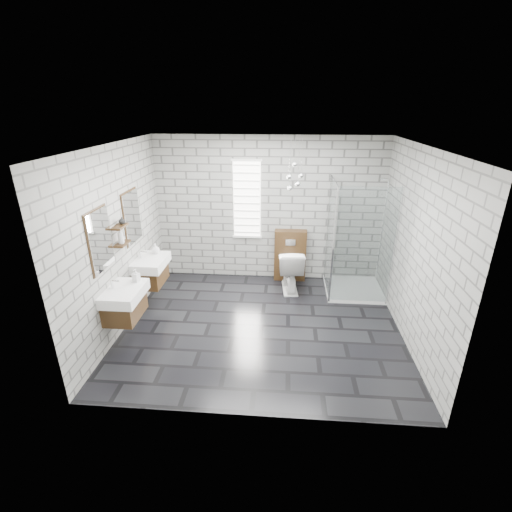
# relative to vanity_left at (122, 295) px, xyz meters

# --- Properties ---
(floor) EXTENTS (4.20, 3.60, 0.02)m
(floor) POSITION_rel_vanity_left_xyz_m (1.91, 0.54, -0.77)
(floor) COLOR black
(floor) RESTS_ON ground
(ceiling) EXTENTS (4.20, 3.60, 0.02)m
(ceiling) POSITION_rel_vanity_left_xyz_m (1.91, 0.54, 1.95)
(ceiling) COLOR white
(ceiling) RESTS_ON wall_back
(wall_back) EXTENTS (4.20, 0.02, 2.70)m
(wall_back) POSITION_rel_vanity_left_xyz_m (1.91, 2.35, 0.59)
(wall_back) COLOR #979792
(wall_back) RESTS_ON floor
(wall_front) EXTENTS (4.20, 0.02, 2.70)m
(wall_front) POSITION_rel_vanity_left_xyz_m (1.91, -1.27, 0.59)
(wall_front) COLOR #979792
(wall_front) RESTS_ON floor
(wall_left) EXTENTS (0.02, 3.60, 2.70)m
(wall_left) POSITION_rel_vanity_left_xyz_m (-0.20, 0.54, 0.59)
(wall_left) COLOR #979792
(wall_left) RESTS_ON floor
(wall_right) EXTENTS (0.02, 3.60, 2.70)m
(wall_right) POSITION_rel_vanity_left_xyz_m (4.02, 0.54, 0.59)
(wall_right) COLOR #979792
(wall_right) RESTS_ON floor
(vanity_left) EXTENTS (0.47, 0.70, 1.57)m
(vanity_left) POSITION_rel_vanity_left_xyz_m (0.00, 0.00, 0.00)
(vanity_left) COLOR #3E2813
(vanity_left) RESTS_ON wall_left
(vanity_right) EXTENTS (0.47, 0.70, 1.57)m
(vanity_right) POSITION_rel_vanity_left_xyz_m (0.00, 1.07, 0.00)
(vanity_right) COLOR #3E2813
(vanity_right) RESTS_ON wall_left
(shelf_lower) EXTENTS (0.14, 0.30, 0.03)m
(shelf_lower) POSITION_rel_vanity_left_xyz_m (-0.12, 0.49, 0.56)
(shelf_lower) COLOR #3E2813
(shelf_lower) RESTS_ON wall_left
(shelf_upper) EXTENTS (0.14, 0.30, 0.03)m
(shelf_upper) POSITION_rel_vanity_left_xyz_m (-0.12, 0.49, 0.82)
(shelf_upper) COLOR #3E2813
(shelf_upper) RESTS_ON wall_left
(window) EXTENTS (0.56, 0.05, 1.48)m
(window) POSITION_rel_vanity_left_xyz_m (1.51, 2.33, 0.79)
(window) COLOR white
(window) RESTS_ON wall_back
(cistern_panel) EXTENTS (0.60, 0.20, 1.00)m
(cistern_panel) POSITION_rel_vanity_left_xyz_m (2.34, 2.24, -0.26)
(cistern_panel) COLOR #3E2813
(cistern_panel) RESTS_ON floor
(flush_plate) EXTENTS (0.18, 0.01, 0.12)m
(flush_plate) POSITION_rel_vanity_left_xyz_m (2.34, 2.14, 0.04)
(flush_plate) COLOR silver
(flush_plate) RESTS_ON cistern_panel
(shower_enclosure) EXTENTS (1.00, 1.00, 2.03)m
(shower_enclosure) POSITION_rel_vanity_left_xyz_m (3.41, 1.73, -0.25)
(shower_enclosure) COLOR white
(shower_enclosure) RESTS_ON floor
(pendant_cluster) EXTENTS (0.29, 0.24, 0.88)m
(pendant_cluster) POSITION_rel_vanity_left_xyz_m (2.36, 1.91, 1.30)
(pendant_cluster) COLOR silver
(pendant_cluster) RESTS_ON ceiling
(toilet) EXTENTS (0.52, 0.82, 0.80)m
(toilet) POSITION_rel_vanity_left_xyz_m (2.34, 1.82, -0.35)
(toilet) COLOR white
(toilet) RESTS_ON floor
(soap_bottle_a) EXTENTS (0.11, 0.11, 0.19)m
(soap_bottle_a) POSITION_rel_vanity_left_xyz_m (0.14, 0.23, 0.19)
(soap_bottle_a) COLOR #B2B2B2
(soap_bottle_a) RESTS_ON vanity_left
(soap_bottle_b) EXTENTS (0.17, 0.17, 0.17)m
(soap_bottle_b) POSITION_rel_vanity_left_xyz_m (0.06, 1.29, 0.18)
(soap_bottle_b) COLOR #B2B2B2
(soap_bottle_b) RESTS_ON vanity_right
(soap_bottle_c) EXTENTS (0.09, 0.09, 0.23)m
(soap_bottle_c) POSITION_rel_vanity_left_xyz_m (-0.11, 0.46, 0.69)
(soap_bottle_c) COLOR #B2B2B2
(soap_bottle_c) RESTS_ON shelf_lower
(vase) EXTENTS (0.11, 0.11, 0.10)m
(vase) POSITION_rel_vanity_left_xyz_m (-0.11, 0.57, 0.89)
(vase) COLOR #B2B2B2
(vase) RESTS_ON shelf_upper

